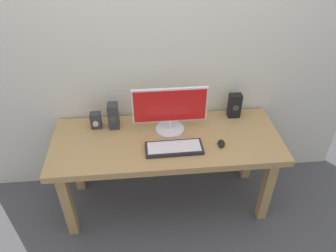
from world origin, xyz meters
TOP-DOWN VIEW (x-y plane):
  - ground_plane at (0.00, 0.00)m, footprint 6.00×6.00m
  - wall_back at (0.00, 0.37)m, footprint 3.29×0.04m
  - desk at (0.00, 0.00)m, footprint 1.74×0.67m
  - monitor at (0.04, 0.12)m, footprint 0.57×0.22m
  - keyboard_primary at (0.04, -0.13)m, footprint 0.42×0.17m
  - mouse at (0.40, -0.11)m, footprint 0.07×0.09m
  - speaker_right at (0.58, 0.25)m, footprint 0.10×0.08m
  - speaker_left at (-0.40, 0.19)m, footprint 0.08×0.10m
  - audio_controller at (-0.54, 0.20)m, footprint 0.08×0.08m

SIDE VIEW (x-z plane):
  - ground_plane at x=0.00m, z-range 0.00..0.00m
  - desk at x=0.00m, z-range 0.26..0.98m
  - keyboard_primary at x=0.04m, z-range 0.71..0.74m
  - mouse at x=0.40m, z-range 0.71..0.74m
  - audio_controller at x=-0.54m, z-range 0.71..0.84m
  - speaker_right at x=0.58m, z-range 0.71..0.92m
  - speaker_left at x=-0.40m, z-range 0.71..0.92m
  - monitor at x=0.04m, z-range 0.72..1.09m
  - wall_back at x=0.00m, z-range 0.00..3.00m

